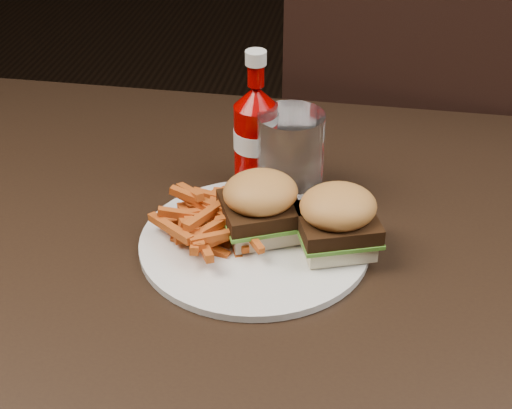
% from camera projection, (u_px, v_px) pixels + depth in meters
% --- Properties ---
extents(dining_table, '(1.20, 0.80, 0.04)m').
position_uv_depth(dining_table, '(231.00, 267.00, 0.88)').
color(dining_table, black).
rests_on(dining_table, ground).
extents(chair_far, '(0.51, 0.51, 0.04)m').
position_uv_depth(chair_far, '(416.00, 201.00, 1.55)').
color(chair_far, black).
rests_on(chair_far, ground).
extents(plate, '(0.26, 0.26, 0.01)m').
position_uv_depth(plate, '(254.00, 243.00, 0.88)').
color(plate, white).
rests_on(plate, dining_table).
extents(sandwich_half_a, '(0.10, 0.09, 0.02)m').
position_uv_depth(sandwich_half_a, '(260.00, 225.00, 0.88)').
color(sandwich_half_a, beige).
rests_on(sandwich_half_a, plate).
extents(sandwich_half_b, '(0.09, 0.09, 0.02)m').
position_uv_depth(sandwich_half_b, '(336.00, 240.00, 0.86)').
color(sandwich_half_b, beige).
rests_on(sandwich_half_b, plate).
extents(fries_pile, '(0.15, 0.15, 0.05)m').
position_uv_depth(fries_pile, '(211.00, 219.00, 0.87)').
color(fries_pile, '#AE4006').
rests_on(fries_pile, plate).
extents(ketchup_bottle, '(0.07, 0.07, 0.11)m').
position_uv_depth(ketchup_bottle, '(256.00, 146.00, 0.95)').
color(ketchup_bottle, '#8D0000').
rests_on(ketchup_bottle, dining_table).
extents(tumbler, '(0.09, 0.09, 0.12)m').
position_uv_depth(tumbler, '(290.00, 162.00, 0.93)').
color(tumbler, white).
rests_on(tumbler, dining_table).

